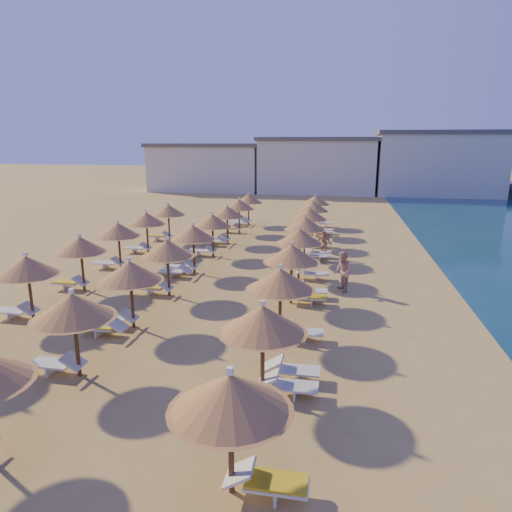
% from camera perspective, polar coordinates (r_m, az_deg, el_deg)
% --- Properties ---
extents(ground, '(220.00, 220.00, 0.00)m').
position_cam_1_polar(ground, '(19.02, -3.81, -6.63)').
color(ground, tan).
rests_on(ground, ground).
extents(hotel_blocks, '(46.27, 8.69, 8.10)m').
position_cam_1_polar(hotel_blocks, '(62.80, 8.67, 11.19)').
color(hotel_blocks, silver).
rests_on(hotel_blocks, ground).
extents(parasol_row_east, '(2.43, 35.53, 2.70)m').
position_cam_1_polar(parasol_row_east, '(20.87, 5.00, 1.35)').
color(parasol_row_east, brown).
rests_on(parasol_row_east, ground).
extents(parasol_row_west, '(2.43, 35.53, 2.70)m').
position_cam_1_polar(parasol_row_west, '(22.04, -9.33, 1.90)').
color(parasol_row_west, brown).
rests_on(parasol_row_west, ground).
extents(parasol_row_inland, '(2.43, 20.82, 2.70)m').
position_cam_1_polar(parasol_row_inland, '(23.75, -18.84, 2.20)').
color(parasol_row_inland, brown).
rests_on(parasol_row_inland, ground).
extents(loungers, '(12.68, 33.74, 0.66)m').
position_cam_1_polar(loungers, '(21.97, -5.80, -2.85)').
color(loungers, silver).
rests_on(loungers, ground).
extents(beachgoer_c, '(1.04, 0.74, 1.64)m').
position_cam_1_polar(beachgoer_c, '(27.49, 8.43, 1.55)').
color(beachgoer_c, tan).
rests_on(beachgoer_c, ground).
extents(beachgoer_b, '(0.99, 1.10, 1.87)m').
position_cam_1_polar(beachgoer_b, '(21.24, 10.77, -1.97)').
color(beachgoer_b, tan).
rests_on(beachgoer_b, ground).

